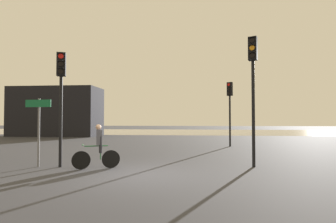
{
  "coord_description": "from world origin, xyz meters",
  "views": [
    {
      "loc": [
        1.66,
        -8.38,
        1.82
      ],
      "look_at": [
        0.5,
        5.0,
        2.2
      ],
      "focal_mm": 28.0,
      "sensor_mm": 36.0,
      "label": 1
    }
  ],
  "objects": [
    {
      "name": "ground_plane",
      "position": [
        0.0,
        0.0,
        0.0
      ],
      "size": [
        120.0,
        120.0,
        0.0
      ],
      "primitive_type": "plane",
      "color": "#333338"
    },
    {
      "name": "water_strip",
      "position": [
        0.0,
        28.65,
        0.0
      ],
      "size": [
        80.0,
        16.0,
        0.01
      ],
      "primitive_type": "cube",
      "color": "gray",
      "rests_on": "ground"
    },
    {
      "name": "distant_building",
      "position": [
        -12.72,
        18.65,
        2.59
      ],
      "size": [
        9.09,
        4.0,
        5.18
      ],
      "primitive_type": "cube",
      "color": "black",
      "rests_on": "ground"
    },
    {
      "name": "traffic_light_near_right",
      "position": [
        4.04,
        1.82,
        3.42
      ],
      "size": [
        0.39,
        0.41,
        4.96
      ],
      "rotation": [
        0.0,
        0.0,
        2.73
      ],
      "color": "black",
      "rests_on": "ground"
    },
    {
      "name": "traffic_light_near_left",
      "position": [
        -3.26,
        1.17,
        3.03
      ],
      "size": [
        0.38,
        0.4,
        4.35
      ],
      "rotation": [
        0.0,
        0.0,
        3.48
      ],
      "color": "black",
      "rests_on": "ground"
    },
    {
      "name": "traffic_light_far_right",
      "position": [
        4.25,
        9.24,
        2.97
      ],
      "size": [
        0.41,
        0.42,
        4.26
      ],
      "rotation": [
        0.0,
        0.0,
        2.46
      ],
      "color": "black",
      "rests_on": "ground"
    },
    {
      "name": "direction_sign_post",
      "position": [
        -4.11,
        1.12,
        1.7
      ],
      "size": [
        1.09,
        0.18,
        2.6
      ],
      "rotation": [
        0.0,
        0.0,
        3.01
      ],
      "color": "slate",
      "rests_on": "ground"
    },
    {
      "name": "cyclist",
      "position": [
        -1.72,
        0.98,
        0.82
      ],
      "size": [
        1.61,
        0.71,
        1.62
      ],
      "rotation": [
        0.0,
        0.0,
        1.93
      ],
      "color": "black",
      "rests_on": "ground"
    }
  ]
}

